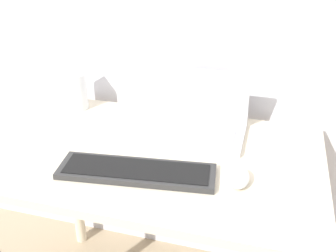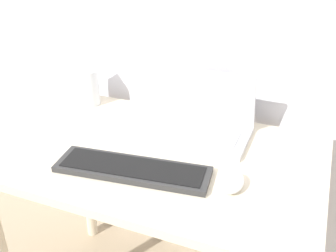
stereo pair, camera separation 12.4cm
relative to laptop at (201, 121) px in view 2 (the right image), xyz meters
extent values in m
cube|color=beige|center=(-0.10, -0.18, -0.07)|extent=(1.09, 0.66, 0.03)
cylinder|color=beige|center=(-0.59, 0.10, -0.45)|extent=(0.05, 0.05, 0.74)
cylinder|color=beige|center=(0.39, 0.10, -0.45)|extent=(0.05, 0.05, 0.74)
cube|color=silver|center=(0.00, -0.03, -0.04)|extent=(0.35, 0.22, 0.02)
cube|color=#B7B7BC|center=(0.00, -0.04, -0.03)|extent=(0.28, 0.12, 0.00)
cube|color=silver|center=(0.00, 0.05, 0.07)|extent=(0.35, 0.08, 0.22)
cube|color=black|center=(0.00, 0.06, 0.08)|extent=(0.30, 0.06, 0.18)
cube|color=#2D2D2D|center=(-0.12, -0.31, -0.04)|extent=(0.49, 0.19, 0.02)
cube|color=black|center=(-0.12, -0.31, -0.03)|extent=(0.44, 0.16, 0.00)
ellipsoid|color=white|center=(0.18, -0.27, -0.03)|extent=(0.06, 0.10, 0.04)
cylinder|color=white|center=(-0.51, 0.07, 0.02)|extent=(0.09, 0.09, 0.15)
cone|color=white|center=(-0.51, 0.07, 0.13)|extent=(0.09, 0.09, 0.06)
camera|label=1|loc=(0.24, -1.22, 0.63)|focal=42.00mm
camera|label=2|loc=(0.36, -1.18, 0.63)|focal=42.00mm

